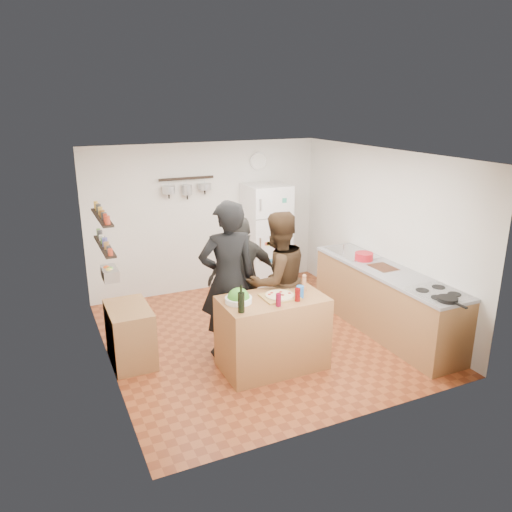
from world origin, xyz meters
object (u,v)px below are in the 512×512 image
salad_bowl (239,300)px  person_left (228,280)px  person_back (243,277)px  fridge (266,237)px  prep_island (272,333)px  person_center (277,281)px  side_table (130,334)px  salt_canister (300,292)px  wall_clock (258,161)px  counter_run (385,301)px  red_bowl (364,256)px  skillet (447,299)px  wine_bottle (241,303)px  pepper_mill (304,284)px

salad_bowl → person_left: size_ratio=0.16×
person_back → fridge: fridge is taller
fridge → prep_island: bearing=-114.1°
person_center → side_table: 1.97m
person_center → person_back: (-0.27, 0.50, -0.07)m
salt_canister → wall_clock: size_ratio=0.48×
counter_run → red_bowl: red_bowl is taller
salad_bowl → salt_canister: bearing=-13.3°
salt_canister → side_table: (-1.85, 0.98, -0.62)m
skillet → side_table: bearing=151.5°
wine_bottle → side_table: wine_bottle is taller
skillet → side_table: skillet is taller
salad_bowl → wall_clock: 3.45m
prep_island → skillet: (1.79, -0.95, 0.49)m
prep_island → counter_run: size_ratio=0.48×
pepper_mill → person_center: 0.46m
person_left → salad_bowl: bearing=86.6°
salad_bowl → red_bowl: (2.26, 0.67, 0.03)m
person_left → fridge: 2.51m
red_bowl → wall_clock: wall_clock is taller
salt_canister → side_table: salt_canister is taller
counter_run → red_bowl: (-0.05, 0.48, 0.53)m
person_left → counter_run: size_ratio=0.77×
person_left → person_back: person_left is taller
salt_canister → counter_run: size_ratio=0.06×
wine_bottle → person_center: size_ratio=0.13×
wine_bottle → pepper_mill: 0.99m
salad_bowl → wine_bottle: size_ratio=1.37×
side_table → pepper_mill: bearing=-22.1°
side_table → wine_bottle: bearing=-45.9°
prep_island → red_bowl: (1.84, 0.72, 0.52)m
wine_bottle → red_bowl: wine_bottle is taller
side_table → fridge: bearing=32.0°
pepper_mill → person_left: person_left is taller
prep_island → pepper_mill: bearing=6.3°
wine_bottle → person_center: (0.80, 0.70, -0.11)m
person_left → person_center: (0.66, -0.05, -0.10)m
person_center → side_table: size_ratio=2.29×
person_left → person_center: bearing=179.4°
wall_clock → person_center: bearing=-109.3°
person_center → skillet: bearing=127.1°
salad_bowl → fridge: 2.94m
person_left → counter_run: person_left is taller
pepper_mill → salt_canister: pepper_mill is taller
prep_island → pepper_mill: size_ratio=7.30×
prep_island → counter_run: bearing=7.4°
prep_island → fridge: (1.14, 2.55, 0.45)m
counter_run → skillet: size_ratio=11.11×
pepper_mill → person_left: bearing=149.0°
salad_bowl → salt_canister: 0.74m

